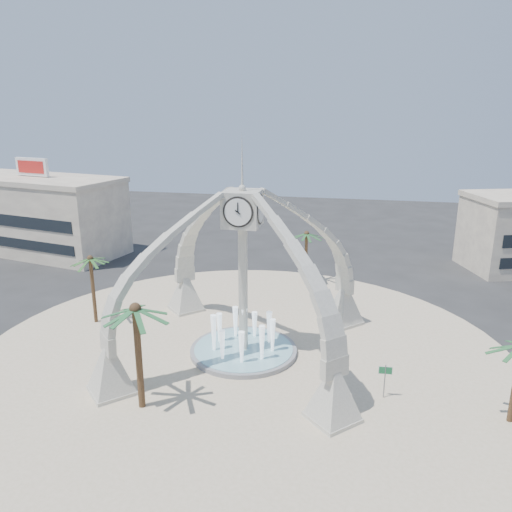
% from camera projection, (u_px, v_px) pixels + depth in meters
% --- Properties ---
extents(ground, '(140.00, 140.00, 0.00)m').
position_uv_depth(ground, '(244.00, 353.00, 37.52)').
color(ground, '#282828').
rests_on(ground, ground).
extents(plaza, '(40.00, 40.00, 0.06)m').
position_uv_depth(plaza, '(244.00, 353.00, 37.51)').
color(plaza, beige).
rests_on(plaza, ground).
extents(clock_tower, '(17.94, 17.94, 16.30)m').
position_uv_depth(clock_tower, '(243.00, 271.00, 35.68)').
color(clock_tower, beige).
rests_on(clock_tower, ground).
extents(fountain, '(8.00, 8.00, 3.62)m').
position_uv_depth(fountain, '(244.00, 350.00, 37.44)').
color(fountain, gray).
rests_on(fountain, ground).
extents(building_nw, '(23.75, 13.73, 11.90)m').
position_uv_depth(building_nw, '(38.00, 214.00, 63.17)').
color(building_nw, beige).
rests_on(building_nw, ground).
extents(palm_west, '(3.73, 3.73, 6.38)m').
position_uv_depth(palm_west, '(90.00, 260.00, 41.35)').
color(palm_west, brown).
rests_on(palm_west, ground).
extents(palm_north, '(4.43, 4.43, 6.00)m').
position_uv_depth(palm_north, '(307.00, 234.00, 51.25)').
color(palm_north, brown).
rests_on(palm_north, ground).
extents(palm_south, '(5.55, 5.55, 7.36)m').
position_uv_depth(palm_south, '(135.00, 310.00, 28.91)').
color(palm_south, brown).
rests_on(palm_south, ground).
extents(street_sign, '(0.86, 0.09, 2.35)m').
position_uv_depth(street_sign, '(385.00, 375.00, 31.20)').
color(street_sign, slate).
rests_on(street_sign, ground).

